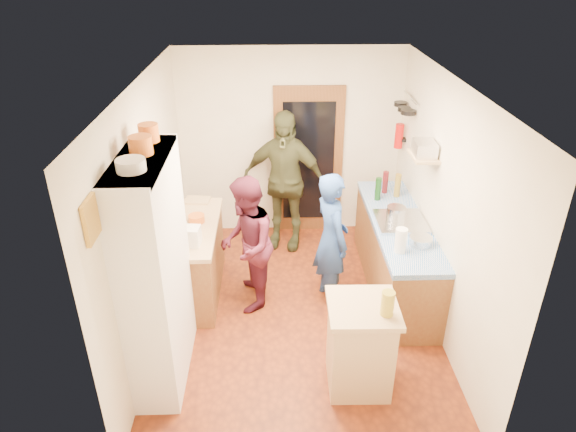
{
  "coord_description": "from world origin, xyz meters",
  "views": [
    {
      "loc": [
        -0.25,
        -4.64,
        3.68
      ],
      "look_at": [
        -0.09,
        0.15,
        1.16
      ],
      "focal_mm": 32.0,
      "sensor_mm": 36.0,
      "label": 1
    }
  ],
  "objects_px": {
    "hutch_body": "(156,274)",
    "person_left": "(249,243)",
    "right_counter_base": "(395,256)",
    "person_hob": "(335,240)",
    "person_back": "(285,181)",
    "island_base": "(360,348)"
  },
  "relations": [
    {
      "from": "right_counter_base",
      "to": "person_hob",
      "type": "xyz_separation_m",
      "value": [
        -0.76,
        -0.23,
        0.37
      ]
    },
    {
      "from": "person_hob",
      "to": "person_back",
      "type": "xyz_separation_m",
      "value": [
        -0.52,
        1.27,
        0.16
      ]
    },
    {
      "from": "hutch_body",
      "to": "right_counter_base",
      "type": "bearing_deg",
      "value": 27.47
    },
    {
      "from": "island_base",
      "to": "person_back",
      "type": "height_order",
      "value": "person_back"
    },
    {
      "from": "person_left",
      "to": "island_base",
      "type": "bearing_deg",
      "value": 38.48
    },
    {
      "from": "right_counter_base",
      "to": "person_left",
      "type": "relative_size",
      "value": 1.4
    },
    {
      "from": "right_counter_base",
      "to": "person_left",
      "type": "xyz_separation_m",
      "value": [
        -1.72,
        -0.26,
        0.36
      ]
    },
    {
      "from": "hutch_body",
      "to": "person_left",
      "type": "bearing_deg",
      "value": 53.0
    },
    {
      "from": "island_base",
      "to": "person_hob",
      "type": "height_order",
      "value": "person_hob"
    },
    {
      "from": "hutch_body",
      "to": "person_left",
      "type": "xyz_separation_m",
      "value": [
        0.78,
        1.04,
        -0.32
      ]
    },
    {
      "from": "hutch_body",
      "to": "person_left",
      "type": "height_order",
      "value": "hutch_body"
    },
    {
      "from": "hutch_body",
      "to": "person_back",
      "type": "bearing_deg",
      "value": 62.55
    },
    {
      "from": "person_hob",
      "to": "person_left",
      "type": "xyz_separation_m",
      "value": [
        -0.95,
        -0.03,
        -0.01
      ]
    },
    {
      "from": "person_left",
      "to": "hutch_body",
      "type": "bearing_deg",
      "value": -36.96
    },
    {
      "from": "hutch_body",
      "to": "person_hob",
      "type": "distance_m",
      "value": 2.06
    },
    {
      "from": "right_counter_base",
      "to": "person_left",
      "type": "height_order",
      "value": "person_left"
    },
    {
      "from": "right_counter_base",
      "to": "island_base",
      "type": "height_order",
      "value": "island_base"
    },
    {
      "from": "island_base",
      "to": "person_back",
      "type": "xyz_separation_m",
      "value": [
        -0.61,
        2.61,
        0.52
      ]
    },
    {
      "from": "island_base",
      "to": "right_counter_base",
      "type": "bearing_deg",
      "value": 66.88
    },
    {
      "from": "right_counter_base",
      "to": "island_base",
      "type": "bearing_deg",
      "value": -113.12
    },
    {
      "from": "hutch_body",
      "to": "person_hob",
      "type": "xyz_separation_m",
      "value": [
        1.74,
        1.07,
        -0.31
      ]
    },
    {
      "from": "right_counter_base",
      "to": "person_hob",
      "type": "height_order",
      "value": "person_hob"
    }
  ]
}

